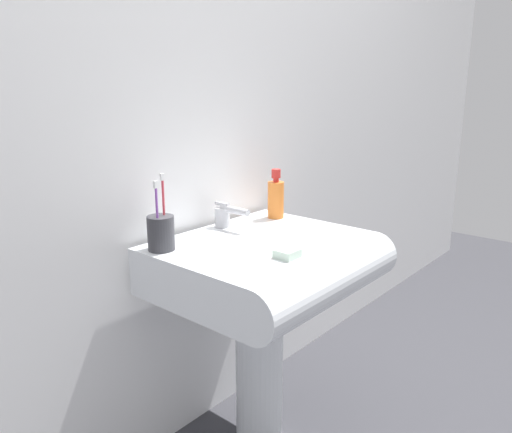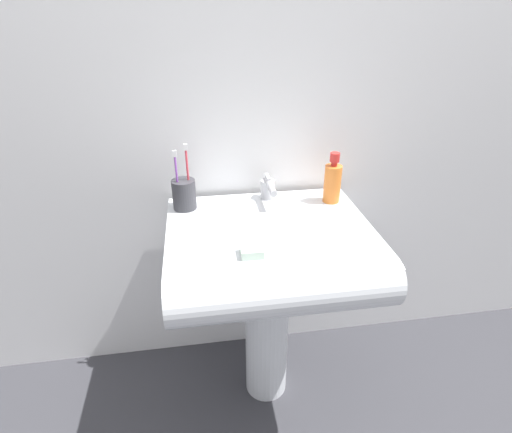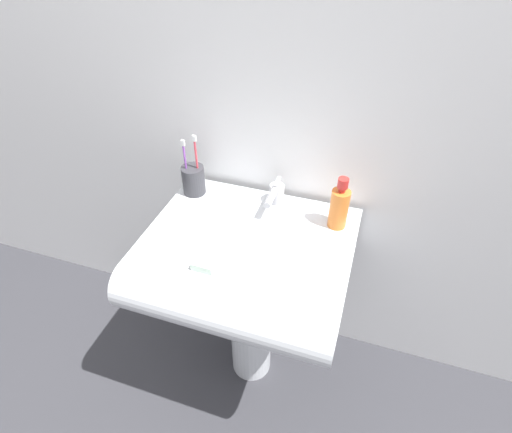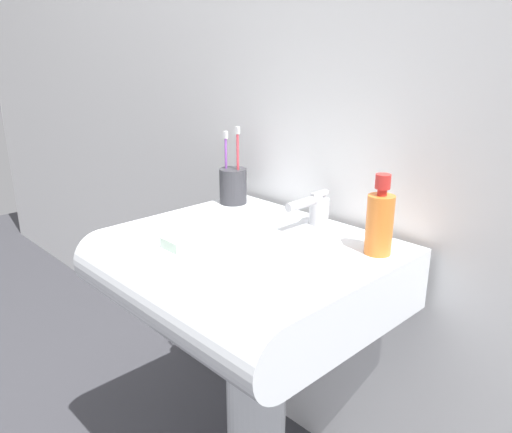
{
  "view_description": "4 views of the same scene",
  "coord_description": "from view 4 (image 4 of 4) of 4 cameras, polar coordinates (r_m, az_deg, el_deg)",
  "views": [
    {
      "loc": [
        -1.11,
        -0.94,
        1.18
      ],
      "look_at": [
        0.02,
        0.03,
        0.79
      ],
      "focal_mm": 35.0,
      "sensor_mm": 36.0,
      "label": 1
    },
    {
      "loc": [
        -0.2,
        -1.06,
        1.32
      ],
      "look_at": [
        -0.04,
        -0.0,
        0.75
      ],
      "focal_mm": 28.0,
      "sensor_mm": 36.0,
      "label": 2
    },
    {
      "loc": [
        0.3,
        -0.85,
        1.54
      ],
      "look_at": [
        0.02,
        -0.01,
        0.81
      ],
      "focal_mm": 28.0,
      "sensor_mm": 36.0,
      "label": 3
    },
    {
      "loc": [
        0.78,
        -0.75,
        1.14
      ],
      "look_at": [
        0.01,
        -0.01,
        0.78
      ],
      "focal_mm": 35.0,
      "sensor_mm": 36.0,
      "label": 4
    }
  ],
  "objects": [
    {
      "name": "wall_back",
      "position": [
        1.29,
        9.68,
        20.95
      ],
      "size": [
        5.0,
        0.05,
        2.4
      ],
      "primitive_type": "cube",
      "color": "white",
      "rests_on": "ground"
    },
    {
      "name": "sink_pedestal",
      "position": [
        1.37,
        0.02,
        -19.73
      ],
      "size": [
        0.15,
        0.15,
        0.58
      ],
      "primitive_type": "cylinder",
      "color": "white",
      "rests_on": "ground"
    },
    {
      "name": "sink_basin",
      "position": [
        1.15,
        -1.97,
        -6.58
      ],
      "size": [
        0.62,
        0.54,
        0.14
      ],
      "color": "white",
      "rests_on": "sink_pedestal"
    },
    {
      "name": "faucet",
      "position": [
        1.24,
        6.81,
        0.91
      ],
      "size": [
        0.05,
        0.14,
        0.08
      ],
      "color": "#B7B7BC",
      "rests_on": "sink_basin"
    },
    {
      "name": "toothbrush_cup",
      "position": [
        1.42,
        -2.64,
        3.6
      ],
      "size": [
        0.08,
        0.08,
        0.22
      ],
      "color": "#38383D",
      "rests_on": "sink_basin"
    },
    {
      "name": "soap_bottle",
      "position": [
        1.08,
        13.95,
        -0.57
      ],
      "size": [
        0.06,
        0.06,
        0.17
      ],
      "color": "orange",
      "rests_on": "sink_basin"
    },
    {
      "name": "bar_soap",
      "position": [
        1.11,
        -8.81,
        -3.02
      ],
      "size": [
        0.06,
        0.06,
        0.02
      ],
      "primitive_type": "cube",
      "color": "silver",
      "rests_on": "sink_basin"
    }
  ]
}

